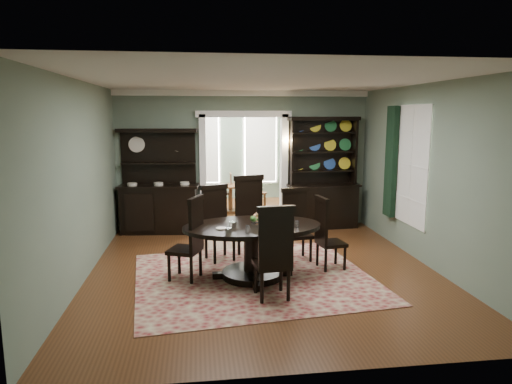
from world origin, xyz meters
The scene contains 19 objects.
room centered at (0.00, 0.04, 1.58)m, with size 5.51×6.01×3.01m.
parlor centered at (0.00, 5.53, 1.52)m, with size 3.51×3.50×3.01m.
doorway_trim centered at (0.00, 3.00, 1.62)m, with size 2.08×0.25×2.57m.
right_window centered at (2.69, 0.93, 1.60)m, with size 0.15×1.47×2.12m.
wall_sconce centered at (0.95, 2.85, 1.89)m, with size 0.27×0.21×0.21m.
rug centered at (-0.19, -0.30, 0.01)m, with size 3.54×3.13×0.01m, color maroon.
dining_table centered at (-0.21, -0.29, 0.58)m, with size 2.20×2.08×0.83m.
centerpiece centered at (-0.11, -0.35, 0.89)m, with size 1.26×0.81×0.21m.
chair_far_left centered at (-0.70, 0.74, 0.68)m, with size 0.61×0.60×1.30m.
chair_far_mid centered at (-0.10, 0.84, 0.75)m, with size 0.64×0.62×1.44m.
chair_far_right centered at (0.65, 0.57, 0.65)m, with size 0.52×0.50×1.24m.
chair_end_left centered at (-1.14, -0.27, 0.68)m, with size 0.60×0.61×1.29m.
chair_end_right centered at (1.01, -0.05, 0.63)m, with size 0.48×0.50×1.20m.
chair_near centered at (-0.03, -1.21, 0.70)m, with size 0.53×0.51×1.33m.
sideboard centered at (-1.83, 2.74, 0.77)m, with size 1.72×0.74×2.20m.
welsh_dresser centered at (1.74, 2.73, 0.89)m, with size 1.60×0.68×2.45m.
parlor_table centered at (-0.19, 4.52, 0.46)m, with size 0.77×0.77×0.71m.
parlor_chair_left centered at (-0.28, 4.75, 0.53)m, with size 0.42×0.42×0.99m.
parlor_chair_right centered at (0.56, 4.91, 0.48)m, with size 0.41×0.40×0.90m.
Camera 1 is at (-1.02, -6.98, 2.49)m, focal length 32.00 mm.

